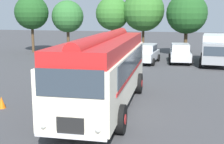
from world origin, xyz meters
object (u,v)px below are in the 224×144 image
(vintage_bus, at_px, (105,67))
(car_mid_left, at_px, (120,52))
(car_near_left, at_px, (91,51))
(box_van, at_px, (215,49))
(car_far_right, at_px, (180,53))
(traffic_cone, at_px, (2,102))
(car_mid_right, at_px, (146,53))

(vintage_bus, relative_size, car_mid_left, 2.40)
(car_near_left, xyz_separation_m, box_van, (11.12, -0.45, 0.52))
(car_near_left, xyz_separation_m, car_far_right, (8.24, -0.08, 0.00))
(traffic_cone, bearing_deg, vintage_bus, 14.79)
(car_near_left, xyz_separation_m, car_mid_left, (2.91, -0.53, 0.00))
(car_mid_left, relative_size, car_far_right, 0.99)
(box_van, bearing_deg, car_near_left, 177.68)
(car_near_left, height_order, traffic_cone, car_near_left)
(car_near_left, distance_m, car_far_right, 8.24)
(car_mid_right, bearing_deg, car_far_right, 16.87)
(vintage_bus, bearing_deg, car_far_right, 77.04)
(car_mid_right, bearing_deg, car_mid_left, 170.02)
(vintage_bus, relative_size, car_far_right, 2.37)
(car_near_left, height_order, car_mid_left, same)
(vintage_bus, height_order, car_mid_right, vintage_bus)
(car_mid_left, relative_size, traffic_cone, 7.72)
(car_near_left, bearing_deg, traffic_cone, -88.99)
(box_van, xyz_separation_m, traffic_cone, (-10.84, -15.24, -1.09))
(car_near_left, distance_m, car_mid_left, 2.95)
(car_mid_right, distance_m, box_van, 5.83)
(box_van, bearing_deg, traffic_cone, -125.43)
(car_near_left, bearing_deg, car_far_right, -0.52)
(car_far_right, distance_m, box_van, 2.94)
(car_mid_right, bearing_deg, traffic_cone, -108.93)
(car_far_right, xyz_separation_m, box_van, (2.87, -0.37, 0.52))
(car_mid_right, distance_m, traffic_cone, 15.58)
(car_near_left, relative_size, car_far_right, 1.01)
(car_mid_left, bearing_deg, vintage_bus, -81.71)
(car_near_left, bearing_deg, car_mid_left, -10.39)
(vintage_bus, relative_size, car_near_left, 2.35)
(car_mid_left, distance_m, car_mid_right, 2.46)
(vintage_bus, xyz_separation_m, car_near_left, (-4.93, 14.46, -1.05))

